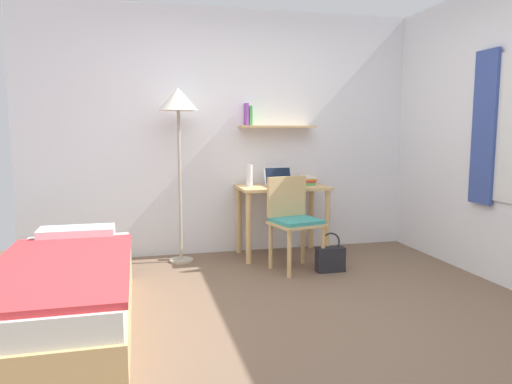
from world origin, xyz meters
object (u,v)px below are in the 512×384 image
Objects in this scene: bed at (65,294)px; book_stack at (306,180)px; desk_chair at (293,218)px; desk at (282,200)px; water_bottle at (249,175)px; laptop at (279,181)px; handbag at (330,258)px; standing_lamp at (178,109)px.

book_stack is (2.26, 1.53, 0.56)m from bed.
desk_chair is 3.56× the size of book_stack.
desk is 4.10× the size of water_bottle.
handbag is at bearing -68.48° from laptop.
bed is 8.02× the size of book_stack.
desk_chair is at bearing -92.05° from laptop.
laptop is at bearing 2.22° from standing_lamp.
desk is 0.87m from handbag.
desk is at bearing -68.45° from laptop.
desk_chair is at bearing -94.59° from desk.
water_bottle is at bearing 119.10° from desk_chair.
desk_chair is 1.55m from standing_lamp.
standing_lamp is 1.54m from book_stack.
desk is at bearing 111.52° from handbag.
handbag is (-0.02, -0.73, -0.67)m from book_stack.
water_bottle reaches higher than laptop.
water_bottle reaches higher than bed.
water_bottle is (-0.33, -0.01, 0.06)m from laptop.
handbag is at bearing -27.46° from standing_lamp.
standing_lamp is at bearing 153.30° from desk_chair.
handbag is (1.34, -0.70, -1.41)m from standing_lamp.
bed is 2.31m from water_bottle.
bed is at bearing -136.90° from water_bottle.
laptop is (-0.02, 0.05, 0.20)m from desk.
book_stack is at bearing 59.47° from desk_chair.
desk is 0.21m from laptop.
water_bottle is (1.63, 1.52, 0.62)m from bed.
bed is 2.18m from desk_chair.
laptop reaches higher than bed.
bed is at bearing -145.97° from book_stack.
standing_lamp reaches higher than desk.
book_stack is at bearing 1.48° from standing_lamp.
bed is 2.17m from standing_lamp.
desk is 0.52m from desk_chair.
handbag is (0.27, -0.68, -0.47)m from desk.
laptop is 0.33m from water_bottle.
desk is 3.75× the size of book_stack.
desk is 1.42m from standing_lamp.
desk_chair is 2.87× the size of laptop.
handbag is at bearing 19.51° from bed.
book_stack is at bearing 9.29° from desk.
laptop is 1.24× the size of book_stack.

